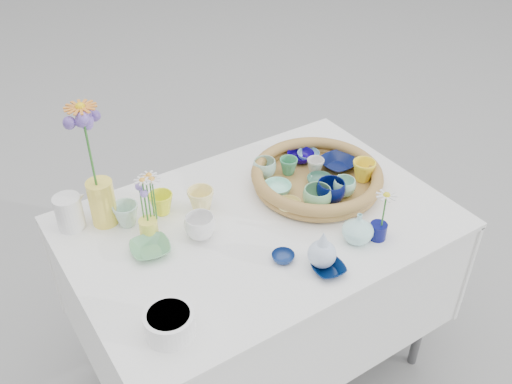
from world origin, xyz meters
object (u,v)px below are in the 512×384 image
display_table (259,363)px  bud_vase_seafoam (358,228)px  tall_vase_yellow (102,203)px  wicker_tray (317,178)px

display_table → bud_vase_seafoam: bud_vase_seafoam is taller
display_table → bud_vase_seafoam: 0.88m
bud_vase_seafoam → tall_vase_yellow: size_ratio=0.65×
bud_vase_seafoam → tall_vase_yellow: tall_vase_yellow is taller
display_table → tall_vase_yellow: size_ratio=7.80×
wicker_tray → tall_vase_yellow: (-0.72, 0.22, 0.04)m
wicker_tray → tall_vase_yellow: 0.75m
wicker_tray → tall_vase_yellow: tall_vase_yellow is taller
display_table → tall_vase_yellow: tall_vase_yellow is taller
display_table → bud_vase_seafoam: bearing=-51.3°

